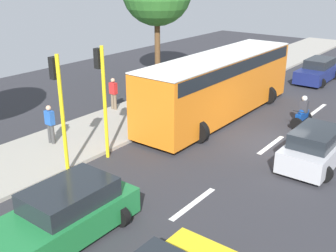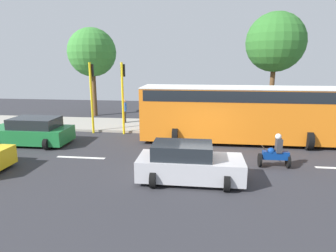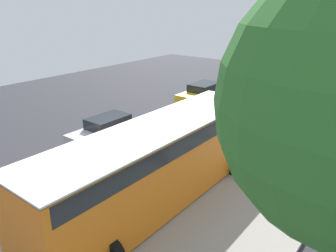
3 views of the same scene
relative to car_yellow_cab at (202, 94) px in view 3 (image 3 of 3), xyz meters
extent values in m
cube|color=#2D2D33|center=(2.24, -10.67, -0.76)|extent=(40.00, 60.00, 0.10)
cube|color=#9E998E|center=(9.24, -10.67, -0.64)|extent=(4.00, 60.00, 0.15)
cube|color=white|center=(2.24, -16.67, -0.71)|extent=(0.20, 2.40, 0.01)
cube|color=white|center=(2.24, -10.67, -0.71)|extent=(0.20, 2.40, 0.01)
cube|color=white|center=(2.24, -4.67, -0.71)|extent=(0.20, 2.40, 0.01)
cube|color=white|center=(2.24, 1.33, -0.71)|extent=(0.20, 2.40, 0.01)
cube|color=yellow|center=(0.00, -0.08, -0.15)|extent=(1.93, 4.39, 0.80)
cube|color=#1E2328|center=(0.00, 0.27, 0.53)|extent=(1.62, 2.46, 0.56)
cylinder|color=black|center=(0.86, -1.53, -0.39)|extent=(0.64, 0.22, 0.64)
cylinder|color=black|center=(-0.86, -1.53, -0.39)|extent=(0.64, 0.22, 0.64)
cylinder|color=black|center=(0.86, 1.36, -0.39)|extent=(0.64, 0.22, 0.64)
cylinder|color=black|center=(-0.86, 1.36, -0.39)|extent=(0.64, 0.22, 0.64)
cube|color=#1E7238|center=(4.13, -0.93, -0.15)|extent=(1.95, 4.42, 0.80)
cube|color=#1E2328|center=(4.13, -1.28, 0.53)|extent=(1.64, 2.47, 0.56)
cylinder|color=black|center=(3.27, 0.53, -0.39)|extent=(0.64, 0.22, 0.64)
cylinder|color=black|center=(4.99, 0.53, -0.39)|extent=(0.64, 0.22, 0.64)
cylinder|color=black|center=(3.27, -2.38, -0.39)|extent=(0.64, 0.22, 0.64)
cylinder|color=black|center=(4.99, -2.38, -0.39)|extent=(0.64, 0.22, 0.64)
cube|color=#B7B7BC|center=(0.13, -10.05, -0.15)|extent=(1.70, 4.04, 0.80)
cube|color=#1E2328|center=(0.13, -9.73, 0.53)|extent=(1.43, 2.26, 0.56)
cylinder|color=black|center=(0.87, -11.39, -0.39)|extent=(0.64, 0.22, 0.64)
cylinder|color=black|center=(-0.61, -11.39, -0.39)|extent=(0.64, 0.22, 0.64)
cylinder|color=black|center=(0.87, -8.72, -0.39)|extent=(0.64, 0.22, 0.64)
cylinder|color=black|center=(-0.61, -8.72, -0.39)|extent=(0.64, 0.22, 0.64)
cube|color=orange|center=(6.02, -12.53, 0.94)|extent=(2.50, 11.00, 2.90)
cube|color=black|center=(6.02, -12.53, 2.04)|extent=(2.52, 10.56, 0.60)
cube|color=white|center=(6.02, -12.53, 2.41)|extent=(2.50, 11.00, 0.08)
cylinder|color=black|center=(4.92, -9.01, -0.21)|extent=(1.00, 0.30, 1.00)
cylinder|color=black|center=(7.12, -9.01, -0.21)|extent=(1.00, 0.30, 1.00)
cylinder|color=black|center=(4.92, -16.05, -0.21)|extent=(1.00, 0.30, 1.00)
cylinder|color=black|center=(2.05, -13.04, -0.41)|extent=(0.60, 0.10, 0.60)
cylinder|color=black|center=(2.05, -14.24, -0.41)|extent=(0.60, 0.10, 0.60)
cube|color=navy|center=(2.05, -13.69, -0.16)|extent=(0.28, 1.10, 0.36)
sphere|color=navy|center=(2.05, -13.49, 0.02)|extent=(0.32, 0.32, 0.32)
cylinder|color=black|center=(2.05, -13.14, 0.19)|extent=(0.55, 0.04, 0.04)
cube|color=#333338|center=(2.05, -13.79, 0.29)|extent=(0.36, 0.24, 0.60)
sphere|color=silver|center=(2.05, -13.74, 0.69)|extent=(0.26, 0.26, 0.26)
cylinder|color=#72604C|center=(10.67, -9.73, -0.14)|extent=(0.16, 0.16, 0.85)
cylinder|color=#72604C|center=(10.87, -9.73, -0.14)|extent=(0.16, 0.16, 0.85)
cube|color=red|center=(10.77, -9.73, 0.59)|extent=(0.40, 0.24, 0.60)
sphere|color=tan|center=(10.77, -9.73, 1.02)|extent=(0.22, 0.22, 0.22)
cylinder|color=#3F3F3F|center=(9.56, -4.84, -0.14)|extent=(0.16, 0.16, 0.85)
cylinder|color=#3F3F3F|center=(9.76, -4.84, -0.14)|extent=(0.16, 0.16, 0.85)
cube|color=#2659B2|center=(9.66, -4.84, 0.59)|extent=(0.40, 0.24, 0.60)
sphere|color=tan|center=(9.66, -4.84, 1.02)|extent=(0.22, 0.22, 0.22)
cylinder|color=yellow|center=(6.99, -5.51, 1.54)|extent=(0.14, 0.14, 4.50)
cube|color=black|center=(7.21, -5.51, 3.29)|extent=(0.24, 0.24, 0.76)
sphere|color=red|center=(7.33, -5.51, 3.53)|extent=(0.16, 0.16, 0.16)
sphere|color=#F2A50C|center=(7.33, -5.51, 3.29)|extent=(0.16, 0.16, 0.16)
sphere|color=green|center=(7.33, -5.51, 3.05)|extent=(0.16, 0.16, 0.16)
cylinder|color=yellow|center=(6.99, -3.48, 1.54)|extent=(0.14, 0.14, 4.50)
cube|color=black|center=(7.21, -3.48, 3.29)|extent=(0.24, 0.24, 0.76)
sphere|color=red|center=(7.33, -3.48, 3.53)|extent=(0.16, 0.16, 0.16)
sphere|color=#F2A50C|center=(7.33, -3.48, 3.29)|extent=(0.16, 0.16, 0.16)
sphere|color=green|center=(7.33, -3.48, 3.05)|extent=(0.16, 0.16, 0.16)
camera|label=1|loc=(-4.09, 4.93, 6.38)|focal=43.71mm
camera|label=2|loc=(-10.26, -10.43, 3.87)|focal=30.44mm
camera|label=3|loc=(13.18, -21.09, 6.58)|focal=35.48mm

